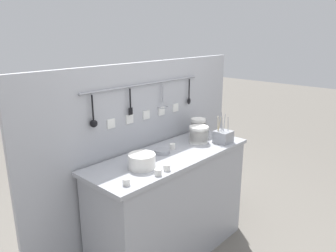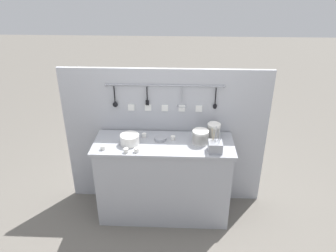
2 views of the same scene
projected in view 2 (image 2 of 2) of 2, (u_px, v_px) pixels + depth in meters
name	position (u px, v px, depth m)	size (l,w,h in m)	color
ground_plane	(164.00, 212.00, 3.82)	(20.00, 20.00, 0.00)	#666059
counter	(164.00, 179.00, 3.61)	(1.46, 0.53, 0.93)	#9EA0A8
back_wall	(165.00, 138.00, 3.72)	(2.26, 0.11, 1.63)	#A8AAB2
bowl_stack_back_corner	(214.00, 131.00, 3.46)	(0.14, 0.14, 0.16)	silver
bowl_stack_short_front	(200.00, 137.00, 3.37)	(0.17, 0.17, 0.14)	silver
plate_stack	(130.00, 139.00, 3.36)	(0.20, 0.20, 0.10)	silver
steel_mixing_bowl	(160.00, 139.00, 3.45)	(0.12, 0.12, 0.03)	#93969E
cutlery_caddy	(215.00, 147.00, 3.22)	(0.14, 0.14, 0.27)	#93969E
cup_edge_far	(173.00, 138.00, 3.45)	(0.05, 0.05, 0.04)	silver
cup_by_caddy	(126.00, 151.00, 3.22)	(0.05, 0.05, 0.04)	silver
cup_beside_plates	(136.00, 150.00, 3.23)	(0.05, 0.05, 0.04)	silver
cup_back_left	(144.00, 135.00, 3.50)	(0.05, 0.05, 0.04)	silver
cup_centre	(103.00, 148.00, 3.27)	(0.05, 0.05, 0.04)	silver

